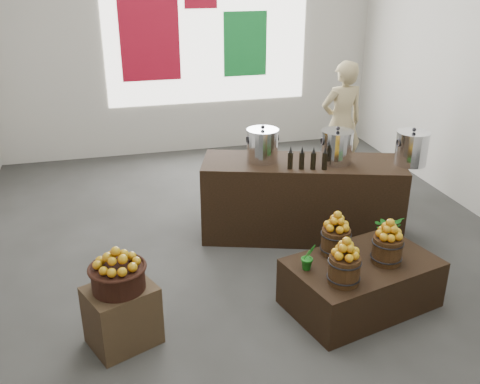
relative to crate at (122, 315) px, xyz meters
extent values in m
plane|color=#373835|center=(1.40, 1.24, -0.26)|extent=(7.00, 7.00, 0.00)
cube|color=#B1ADA3|center=(1.40, 4.74, 1.74)|extent=(6.00, 0.04, 4.00)
cube|color=white|center=(1.70, 4.72, 1.74)|extent=(3.20, 0.02, 2.40)
cube|color=maroon|center=(0.80, 4.71, 1.64)|extent=(0.90, 0.04, 1.40)
cube|color=#137C2F|center=(2.30, 4.71, 1.44)|extent=(0.70, 0.04, 1.00)
cube|color=#463621|center=(0.00, 0.00, 0.00)|extent=(0.65, 0.60, 0.52)
cylinder|color=black|center=(0.00, 0.00, 0.36)|extent=(0.42, 0.42, 0.19)
cube|color=black|center=(2.13, 0.00, -0.04)|extent=(1.46, 1.10, 0.45)
cylinder|color=#3C2310|center=(1.81, -0.27, 0.31)|extent=(0.26, 0.26, 0.24)
cylinder|color=#3C2310|center=(2.32, -0.06, 0.31)|extent=(0.26, 0.26, 0.24)
cylinder|color=#3C2310|center=(1.94, 0.20, 0.31)|extent=(0.26, 0.26, 0.24)
imported|color=#166C18|center=(2.48, 0.25, 0.34)|extent=(0.29, 0.26, 0.29)
imported|color=#166C18|center=(1.60, 0.01, 0.31)|extent=(0.15, 0.13, 0.24)
cube|color=black|center=(2.08, 1.42, 0.19)|extent=(2.30, 1.34, 0.90)
cylinder|color=silver|center=(1.65, 1.56, 0.80)|extent=(0.34, 0.34, 0.34)
cylinder|color=silver|center=(2.41, 1.31, 0.80)|extent=(0.34, 0.34, 0.34)
cylinder|color=silver|center=(3.17, 1.07, 0.80)|extent=(0.34, 0.34, 0.34)
imported|color=#97875D|center=(3.18, 2.85, 0.59)|extent=(0.66, 0.46, 1.71)
camera|label=1|loc=(0.03, -3.71, 2.65)|focal=40.00mm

